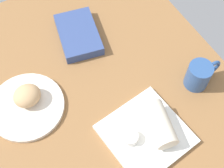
# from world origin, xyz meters

# --- Properties ---
(dining_table) EXTENTS (1.10, 0.90, 0.04)m
(dining_table) POSITION_xyz_m (0.00, 0.00, 0.02)
(dining_table) COLOR olive
(dining_table) RESTS_ON ground
(round_plate) EXTENTS (0.24, 0.24, 0.01)m
(round_plate) POSITION_xyz_m (-0.08, -0.20, 0.05)
(round_plate) COLOR silver
(round_plate) RESTS_ON dining_table
(scone_pastry) EXTENTS (0.08, 0.09, 0.06)m
(scone_pastry) POSITION_xyz_m (-0.10, -0.18, 0.08)
(scone_pastry) COLOR tan
(scone_pastry) RESTS_ON round_plate
(square_plate) EXTENTS (0.25, 0.25, 0.02)m
(square_plate) POSITION_xyz_m (0.18, 0.07, 0.05)
(square_plate) COLOR white
(square_plate) RESTS_ON dining_table
(sauce_cup) EXTENTS (0.05, 0.05, 0.03)m
(sauce_cup) POSITION_xyz_m (0.17, 0.02, 0.07)
(sauce_cup) COLOR silver
(sauce_cup) RESTS_ON square_plate
(breakfast_wrap) EXTENTS (0.14, 0.09, 0.06)m
(breakfast_wrap) POSITION_xyz_m (0.19, 0.11, 0.09)
(breakfast_wrap) COLOR beige
(breakfast_wrap) RESTS_ON square_plate
(book_stack) EXTENTS (0.22, 0.17, 0.04)m
(book_stack) POSITION_xyz_m (-0.25, 0.07, 0.06)
(book_stack) COLOR #33477F
(book_stack) RESTS_ON dining_table
(coffee_mug) EXTENTS (0.08, 0.12, 0.09)m
(coffee_mug) POSITION_xyz_m (0.11, 0.32, 0.09)
(coffee_mug) COLOR #2D518C
(coffee_mug) RESTS_ON dining_table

